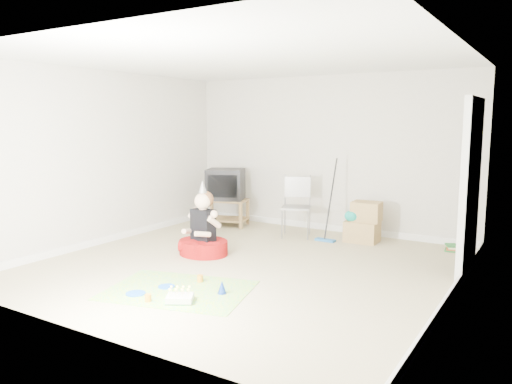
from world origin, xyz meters
The scene contains 16 objects.
ground centered at (0.00, 0.00, 0.00)m, with size 5.00×5.00×0.00m, color tan.
doorway_recess centered at (2.48, 1.20, 1.02)m, with size 0.02×0.90×2.05m, color black.
tv_stand centered at (-1.65, 1.90, 0.28)m, with size 0.85×0.65×0.47m.
crt_tv centered at (-1.65, 1.90, 0.74)m, with size 0.63×0.52×0.54m, color black.
folding_chair centered at (-0.18, 1.77, 0.48)m, with size 0.57×0.56×0.99m.
cardboard_boxes centered at (0.85, 2.00, 0.30)m, with size 0.52×0.41×0.62m.
floor_mop centered at (0.34, 1.73, 0.26)m, with size 0.32×0.42×1.27m.
book_pile centered at (2.14, 2.15, 0.05)m, with size 0.21×0.24×0.10m.
seated_woman centered at (-0.80, 0.13, 0.23)m, with size 0.82×0.82×1.04m.
party_mat centered at (-0.12, -1.21, 0.00)m, with size 1.54×1.12×0.01m, color #E43084.
birthday_cake centered at (0.14, -1.49, 0.04)m, with size 0.34×0.32×0.14m.
blue_plate_near centered at (-0.30, -1.20, 0.01)m, with size 0.19×0.19×0.01m, color blue.
blue_plate_far centered at (-0.42, -1.55, 0.01)m, with size 0.21×0.21×0.01m, color blue.
orange_cup_near centered at (-0.08, -0.86, 0.05)m, with size 0.07×0.07×0.08m, color orange.
orange_cup_far centered at (-0.15, -1.65, 0.04)m, with size 0.07×0.07×0.08m, color orange.
blue_party_hat centered at (0.36, -1.06, 0.08)m, with size 0.10×0.10×0.14m, color #183EA9.
Camera 1 is at (3.37, -5.27, 1.85)m, focal length 35.00 mm.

